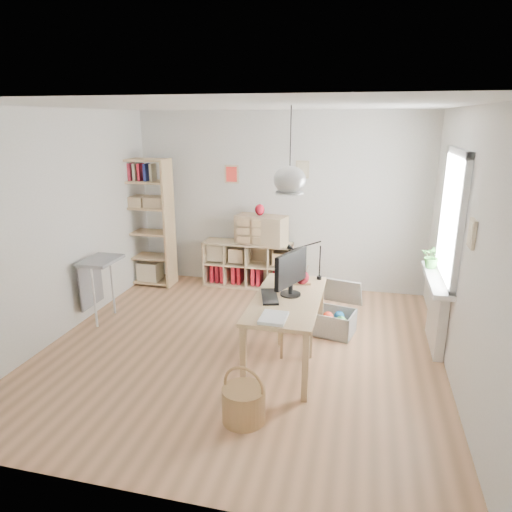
% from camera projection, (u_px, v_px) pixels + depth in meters
% --- Properties ---
extents(ground, '(4.50, 4.50, 0.00)m').
position_uv_depth(ground, '(242.00, 348.00, 5.33)').
color(ground, tan).
rests_on(ground, ground).
extents(room_shell, '(4.50, 4.50, 4.50)m').
position_uv_depth(room_shell, '(290.00, 180.00, 4.49)').
color(room_shell, white).
rests_on(room_shell, ground).
extents(window_unit, '(0.07, 1.16, 1.46)m').
position_uv_depth(window_unit, '(453.00, 217.00, 4.94)').
color(window_unit, white).
rests_on(window_unit, ground).
extents(radiator, '(0.10, 0.80, 0.80)m').
position_uv_depth(radiator, '(437.00, 314.00, 5.28)').
color(radiator, white).
rests_on(radiator, ground).
extents(windowsill, '(0.22, 1.20, 0.06)m').
position_uv_depth(windowsill, '(437.00, 279.00, 5.17)').
color(windowsill, white).
rests_on(windowsill, radiator).
extents(desk, '(0.70, 1.50, 0.75)m').
position_uv_depth(desk, '(287.00, 306.00, 4.88)').
color(desk, tan).
rests_on(desk, ground).
extents(cube_shelf, '(1.40, 0.38, 0.72)m').
position_uv_depth(cube_shelf, '(247.00, 267.00, 7.29)').
color(cube_shelf, '#D1B18A').
rests_on(cube_shelf, ground).
extents(tall_bookshelf, '(0.80, 0.38, 2.00)m').
position_uv_depth(tall_bookshelf, '(146.00, 218.00, 7.15)').
color(tall_bookshelf, tan).
rests_on(tall_bookshelf, ground).
extents(side_table, '(0.40, 0.55, 0.85)m').
position_uv_depth(side_table, '(97.00, 272.00, 5.92)').
color(side_table, '#959598').
rests_on(side_table, ground).
extents(chair, '(0.47, 0.47, 0.78)m').
position_uv_depth(chair, '(295.00, 314.00, 5.19)').
color(chair, '#959598').
rests_on(chair, ground).
extents(wicker_basket, '(0.39, 0.39, 0.53)m').
position_uv_depth(wicker_basket, '(244.00, 403.00, 4.02)').
color(wicker_basket, '#9A6C45').
rests_on(wicker_basket, ground).
extents(storage_chest, '(0.71, 0.77, 0.62)m').
position_uv_depth(storage_chest, '(332.00, 316.00, 5.72)').
color(storage_chest, silver).
rests_on(storage_chest, ground).
extents(monitor, '(0.26, 0.54, 0.49)m').
position_uv_depth(monitor, '(291.00, 271.00, 4.84)').
color(monitor, black).
rests_on(monitor, desk).
extents(keyboard, '(0.28, 0.47, 0.02)m').
position_uv_depth(keyboard, '(270.00, 297.00, 4.85)').
color(keyboard, black).
rests_on(keyboard, desk).
extents(task_lamp, '(0.41, 0.15, 0.44)m').
position_uv_depth(task_lamp, '(302.00, 255.00, 5.31)').
color(task_lamp, black).
rests_on(task_lamp, desk).
extents(yarn_ball, '(0.17, 0.17, 0.17)m').
position_uv_depth(yarn_ball, '(302.00, 277.00, 5.22)').
color(yarn_ball, '#530B0F').
rests_on(yarn_ball, desk).
extents(paper_tray, '(0.25, 0.31, 0.03)m').
position_uv_depth(paper_tray, '(274.00, 318.00, 4.33)').
color(paper_tray, white).
rests_on(paper_tray, desk).
extents(drawer_chest, '(0.82, 0.50, 0.44)m').
position_uv_depth(drawer_chest, '(261.00, 230.00, 7.01)').
color(drawer_chest, '#D1B18A').
rests_on(drawer_chest, cube_shelf).
extents(red_vase, '(0.15, 0.15, 0.18)m').
position_uv_depth(red_vase, '(260.00, 210.00, 6.93)').
color(red_vase, maroon).
rests_on(red_vase, drawer_chest).
extents(potted_plant, '(0.31, 0.28, 0.29)m').
position_uv_depth(potted_plant, '(433.00, 256.00, 5.43)').
color(potted_plant, '#2A6425').
rests_on(potted_plant, windowsill).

